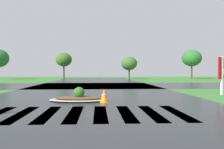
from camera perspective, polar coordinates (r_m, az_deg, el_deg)
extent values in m
cube|color=#232628|center=(13.35, -4.82, -5.52)|extent=(11.98, 80.00, 0.01)
cube|color=#232628|center=(25.21, -4.07, -2.51)|extent=(90.00, 10.78, 0.01)
cube|color=white|center=(9.10, -20.14, -8.57)|extent=(0.45, 3.48, 0.01)
cube|color=white|center=(8.89, -14.51, -8.77)|extent=(0.45, 3.48, 0.01)
cube|color=white|center=(8.76, -8.66, -8.90)|extent=(0.45, 3.48, 0.01)
cube|color=white|center=(8.72, -2.69, -8.93)|extent=(0.45, 3.48, 0.01)
cube|color=white|center=(8.77, 3.27, -8.87)|extent=(0.45, 3.48, 0.01)
cube|color=white|center=(8.92, 9.09, -8.72)|extent=(0.45, 3.48, 0.01)
cube|color=white|center=(9.15, 14.67, -8.49)|extent=(0.45, 3.48, 0.01)
cube|color=white|center=(16.78, 23.97, -0.22)|extent=(0.16, 0.16, 2.39)
ellipsoid|color=#9E9B93|center=(12.50, -7.58, -5.70)|extent=(2.94, 1.94, 0.12)
ellipsoid|color=brown|center=(12.49, -7.58, -5.29)|extent=(2.41, 1.59, 0.10)
sphere|color=#2D6023|center=(12.47, -7.58, -4.15)|extent=(0.56, 0.56, 0.56)
cone|color=orange|center=(11.67, -1.83, -4.88)|extent=(0.41, 0.41, 0.64)
torus|color=white|center=(11.67, -1.83, -4.72)|extent=(0.25, 0.25, 0.04)
cube|color=orange|center=(11.71, -1.83, -6.36)|extent=(0.36, 0.36, 0.03)
cylinder|color=#4C3823|center=(44.56, -11.03, 0.52)|extent=(0.28, 0.28, 2.48)
ellipsoid|color=#365C23|center=(44.60, -11.04, 3.39)|extent=(2.84, 2.84, 2.41)
cylinder|color=#4C3823|center=(44.77, 3.96, 0.12)|extent=(0.28, 0.28, 1.82)
ellipsoid|color=#37622A|center=(44.79, 3.97, 2.57)|extent=(2.89, 2.89, 2.45)
cylinder|color=#4C3823|center=(46.26, 17.85, 0.55)|extent=(0.28, 0.28, 2.55)
ellipsoid|color=#29652A|center=(46.31, 17.86, 3.63)|extent=(3.46, 3.46, 2.94)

